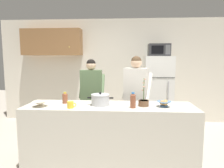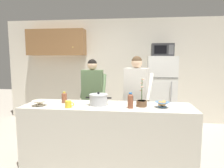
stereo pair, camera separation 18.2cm
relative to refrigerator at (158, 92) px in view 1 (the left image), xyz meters
name	(u,v)px [view 1 (the left image)]	position (x,y,z in m)	size (l,w,h in m)	color
ground_plane	(110,164)	(-0.99, -1.85, -0.83)	(14.00, 14.00, 0.00)	#B2A899
back_wall_unit	(107,67)	(-1.23, 0.42, 0.57)	(6.00, 0.48, 2.60)	silver
kitchen_island	(110,135)	(-0.99, -1.85, -0.37)	(2.50, 0.68, 0.92)	beige
refrigerator	(158,92)	(0.00, 0.00, 0.00)	(0.64, 0.68, 1.67)	white
microwave	(159,50)	(0.00, -0.02, 0.97)	(0.48, 0.37, 0.28)	#2D2D30
person_near_pot	(91,91)	(-1.42, -0.92, 0.16)	(0.49, 0.41, 1.60)	black
person_by_sink	(136,91)	(-0.57, -1.13, 0.20)	(0.59, 0.53, 1.65)	black
cooking_pot	(100,100)	(-1.13, -1.85, 0.17)	(0.39, 0.27, 0.20)	silver
coffee_mug	(71,105)	(-1.52, -2.05, 0.13)	(0.13, 0.09, 0.10)	yellow
bread_bowl	(164,103)	(-0.20, -1.90, 0.14)	(0.20, 0.20, 0.10)	#4C7299
empty_bowl	(40,103)	(-1.98, -2.00, 0.13)	(0.22, 0.22, 0.08)	beige
bottle_near_edge	(65,98)	(-1.69, -1.76, 0.17)	(0.08, 0.08, 0.17)	brown
bottle_mid_counter	(133,100)	(-0.65, -1.98, 0.19)	(0.08, 0.08, 0.22)	brown
potted_orchid	(144,102)	(-0.49, -1.87, 0.15)	(0.15, 0.15, 0.41)	brown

